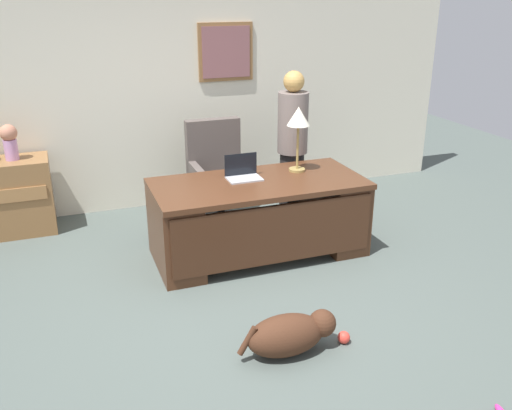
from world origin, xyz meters
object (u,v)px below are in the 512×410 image
(desk, at_px, (260,215))
(laptop, at_px, (243,172))
(dog_toy_ball, at_px, (344,337))
(dog_lying, at_px, (290,334))
(vase_with_flowers, at_px, (10,140))
(person_standing, at_px, (292,147))
(desk_lamp, at_px, (298,121))
(armchair, at_px, (218,178))

(desk, distance_m, laptop, 0.44)
(dog_toy_ball, bearing_deg, laptop, 95.75)
(dog_lying, height_order, vase_with_flowers, vase_with_flowers)
(person_standing, xyz_separation_m, vase_with_flowers, (-2.80, 0.72, 0.15))
(desk, xyz_separation_m, laptop, (-0.11, 0.17, 0.39))
(person_standing, xyz_separation_m, laptop, (-0.74, -0.51, -0.05))
(desk, bearing_deg, desk_lamp, 23.09)
(desk, bearing_deg, armchair, 96.92)
(armchair, relative_size, dog_lying, 1.50)
(desk, distance_m, dog_lying, 1.61)
(desk, distance_m, armchair, 0.99)
(dog_lying, height_order, laptop, laptop)
(person_standing, height_order, dog_lying, person_standing)
(person_standing, xyz_separation_m, dog_toy_ball, (-0.56, -2.26, -0.80))
(desk_lamp, height_order, dog_toy_ball, desk_lamp)
(dog_lying, bearing_deg, vase_with_flowers, 121.75)
(desk_lamp, relative_size, vase_with_flowers, 1.74)
(armchair, distance_m, laptop, 0.87)
(armchair, bearing_deg, desk, -83.08)
(armchair, bearing_deg, desk_lamp, -53.07)
(dog_lying, bearing_deg, dog_toy_ball, -4.25)
(desk_lamp, bearing_deg, armchair, 126.93)
(armchair, xyz_separation_m, person_standing, (0.75, -0.30, 0.36))
(laptop, bearing_deg, dog_toy_ball, -84.25)
(armchair, relative_size, desk_lamp, 1.74)
(person_standing, relative_size, desk_lamp, 2.59)
(person_standing, height_order, desk_lamp, person_standing)
(desk_lamp, bearing_deg, desk, -156.91)
(vase_with_flowers, bearing_deg, laptop, -30.80)
(desk, height_order, desk_lamp, desk_lamp)
(laptop, bearing_deg, vase_with_flowers, 149.20)
(person_standing, bearing_deg, dog_toy_ball, -103.90)
(dog_lying, distance_m, vase_with_flowers, 3.57)
(desk, xyz_separation_m, desk_lamp, (0.47, 0.20, 0.84))
(desk, xyz_separation_m, dog_lying, (-0.35, -1.55, -0.25))
(laptop, relative_size, vase_with_flowers, 0.88)
(laptop, distance_m, desk_lamp, 0.73)
(laptop, bearing_deg, desk, -57.58)
(desk_lamp, distance_m, dog_toy_ball, 2.18)
(dog_lying, xyz_separation_m, laptop, (0.24, 1.72, 0.64))
(desk, height_order, dog_toy_ball, desk)
(dog_lying, relative_size, desk_lamp, 1.16)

